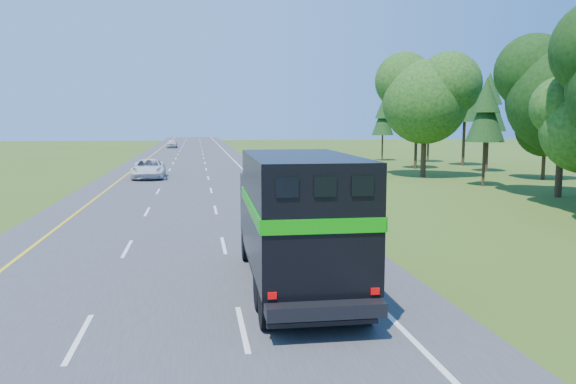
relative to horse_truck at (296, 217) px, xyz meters
The scene contains 5 objects.
road 36.30m from the horse_truck, 95.77° to the left, with size 15.00×260.00×0.04m, color #38383A.
lane_markings 36.30m from the horse_truck, 95.77° to the left, with size 11.15×260.00×0.01m.
horse_truck is the anchor object (origin of this frame).
white_suv 34.36m from the horse_truck, 101.51° to the left, with size 2.72×5.89×1.64m, color silver.
far_car 91.41m from the horse_truck, 94.52° to the left, with size 1.83×4.55×1.55m, color silver.
Camera 1 is at (0.84, -1.64, 4.84)m, focal length 35.00 mm.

